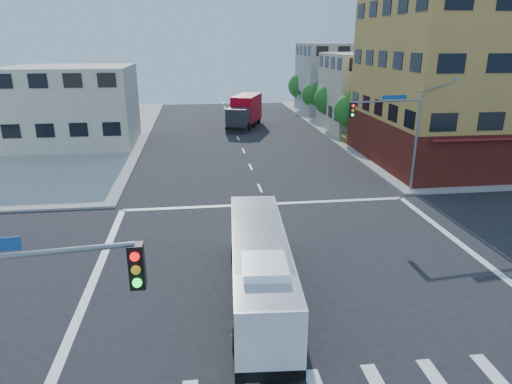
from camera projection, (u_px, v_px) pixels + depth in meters
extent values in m
plane|color=black|center=(297.00, 272.00, 21.83)|extent=(120.00, 120.00, 0.00)
cube|color=#98958D|center=(505.00, 124.00, 58.93)|extent=(50.00, 50.00, 0.15)
cube|color=#BA8942|center=(480.00, 82.00, 39.40)|extent=(18.00, 15.00, 14.00)
cube|color=#501312|center=(472.00, 139.00, 41.00)|extent=(18.09, 15.08, 4.00)
cube|color=beige|center=(377.00, 92.00, 54.40)|extent=(12.00, 10.00, 9.00)
cube|color=#9A9A95|center=(342.00, 78.00, 67.40)|extent=(12.00, 10.00, 10.00)
cube|color=beige|center=(73.00, 106.00, 46.69)|extent=(12.00, 10.00, 8.00)
cylinder|color=gray|center=(416.00, 145.00, 32.17)|extent=(0.18, 0.18, 7.00)
cylinder|color=gray|center=(387.00, 101.00, 30.64)|extent=(5.01, 0.62, 0.12)
cube|color=black|center=(352.00, 110.00, 30.26)|extent=(0.32, 0.30, 1.00)
sphere|color=#FF0C0C|center=(353.00, 106.00, 30.01)|extent=(0.20, 0.20, 0.20)
sphere|color=yellow|center=(353.00, 110.00, 30.10)|extent=(0.20, 0.20, 0.20)
sphere|color=#19FF33|center=(353.00, 115.00, 30.20)|extent=(0.20, 0.20, 0.20)
cube|color=navy|center=(394.00, 97.00, 30.67)|extent=(1.80, 0.22, 0.28)
cube|color=gray|center=(456.00, 78.00, 31.27)|extent=(0.50, 0.22, 0.14)
cylinder|color=gray|center=(1.00, 257.00, 8.80)|extent=(5.01, 0.62, 0.12)
cube|color=black|center=(137.00, 266.00, 9.50)|extent=(0.32, 0.30, 1.00)
sphere|color=#FF0C0C|center=(135.00, 257.00, 9.24)|extent=(0.20, 0.20, 0.20)
sphere|color=yellow|center=(136.00, 270.00, 9.34)|extent=(0.20, 0.20, 0.20)
sphere|color=#19FF33|center=(137.00, 283.00, 9.44)|extent=(0.20, 0.20, 0.20)
cylinder|color=#3B2815|center=(349.00, 133.00, 49.27)|extent=(0.28, 0.28, 1.92)
sphere|color=#1B5F1B|center=(351.00, 110.00, 48.50)|extent=(3.60, 3.60, 3.60)
sphere|color=#1B5F1B|center=(356.00, 102.00, 47.98)|extent=(2.52, 2.52, 2.52)
cylinder|color=#3B2815|center=(329.00, 120.00, 56.77)|extent=(0.28, 0.28, 1.99)
sphere|color=#1B5F1B|center=(330.00, 99.00, 55.97)|extent=(3.80, 3.80, 3.80)
sphere|color=#1B5F1B|center=(334.00, 92.00, 55.43)|extent=(2.66, 2.66, 2.66)
cylinder|color=#3B2815|center=(313.00, 111.00, 64.31)|extent=(0.28, 0.28, 1.89)
sphere|color=#1B5F1B|center=(314.00, 94.00, 63.57)|extent=(3.40, 3.40, 3.40)
sphere|color=#1B5F1B|center=(317.00, 88.00, 63.07)|extent=(2.38, 2.38, 2.38)
cylinder|color=#3B2815|center=(300.00, 103.00, 71.81)|extent=(0.28, 0.28, 2.03)
sphere|color=#1B5F1B|center=(301.00, 86.00, 70.97)|extent=(4.00, 4.00, 4.00)
sphere|color=#1B5F1B|center=(304.00, 79.00, 70.42)|extent=(2.80, 2.80, 2.80)
cube|color=black|center=(260.00, 289.00, 19.37)|extent=(3.00, 10.75, 0.40)
cube|color=white|center=(260.00, 267.00, 19.02)|extent=(2.98, 10.73, 2.52)
cube|color=black|center=(260.00, 263.00, 18.98)|extent=(3.01, 10.41, 1.10)
cube|color=black|center=(253.00, 218.00, 23.96)|extent=(2.07, 0.20, 1.19)
cube|color=#E5590C|center=(253.00, 202.00, 23.71)|extent=(1.69, 0.16, 0.25)
cube|color=white|center=(260.00, 240.00, 18.64)|extent=(2.92, 10.51, 0.11)
cube|color=white|center=(265.00, 266.00, 16.07)|extent=(1.71, 2.05, 0.32)
cube|color=#0E7E43|center=(233.00, 286.00, 18.75)|extent=(0.36, 4.85, 0.25)
cube|color=#0E7E43|center=(288.00, 285.00, 18.87)|extent=(0.36, 4.85, 0.25)
cylinder|color=black|center=(234.00, 255.00, 22.53)|extent=(0.33, 0.93, 0.92)
cylinder|color=#99999E|center=(231.00, 255.00, 22.52)|extent=(0.07, 0.46, 0.46)
cylinder|color=black|center=(276.00, 254.00, 22.64)|extent=(0.33, 0.93, 0.92)
cylinder|color=#99999E|center=(279.00, 254.00, 22.65)|extent=(0.07, 0.46, 0.46)
cylinder|color=black|center=(236.00, 341.00, 16.11)|extent=(0.33, 0.93, 0.92)
cylinder|color=#99999E|center=(233.00, 341.00, 16.11)|extent=(0.07, 0.46, 0.46)
cylinder|color=black|center=(295.00, 339.00, 16.23)|extent=(0.33, 0.93, 0.92)
cylinder|color=#99999E|center=(299.00, 338.00, 16.24)|extent=(0.07, 0.46, 0.46)
cube|color=#242429|center=(238.00, 120.00, 54.23)|extent=(3.15, 3.09, 2.80)
cube|color=black|center=(236.00, 118.00, 53.15)|extent=(2.14, 0.88, 1.08)
cube|color=#B80215|center=(247.00, 108.00, 57.72)|extent=(4.55, 6.55, 3.23)
cube|color=black|center=(244.00, 123.00, 57.07)|extent=(5.26, 8.89, 0.32)
cylinder|color=black|center=(230.00, 127.00, 54.95)|extent=(0.66, 1.11, 1.08)
cylinder|color=black|center=(248.00, 127.00, 54.45)|extent=(0.66, 1.11, 1.08)
cylinder|color=black|center=(237.00, 122.00, 57.83)|extent=(0.66, 1.11, 1.08)
cylinder|color=black|center=(254.00, 123.00, 57.33)|extent=(0.66, 1.11, 1.08)
cylinder|color=black|center=(242.00, 119.00, 60.31)|extent=(0.66, 1.11, 1.08)
cylinder|color=black|center=(259.00, 119.00, 59.81)|extent=(0.66, 1.11, 1.08)
imported|color=gold|center=(356.00, 139.00, 47.21)|extent=(1.99, 4.49, 1.50)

